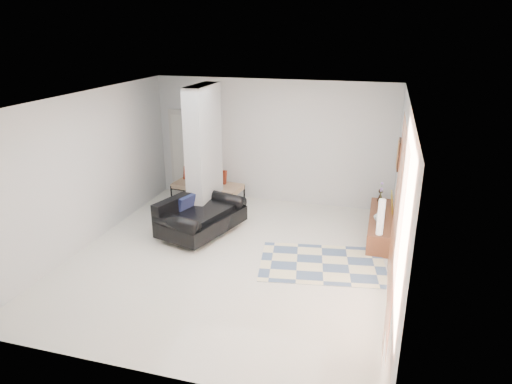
# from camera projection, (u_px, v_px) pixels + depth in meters

# --- Properties ---
(floor) EXTENTS (6.00, 6.00, 0.00)m
(floor) POSITION_uv_depth(u_px,v_px,m) (231.00, 257.00, 8.12)
(floor) COLOR white
(floor) RESTS_ON ground
(ceiling) EXTENTS (6.00, 6.00, 0.00)m
(ceiling) POSITION_uv_depth(u_px,v_px,m) (228.00, 99.00, 7.16)
(ceiling) COLOR white
(ceiling) RESTS_ON wall_back
(wall_back) EXTENTS (6.00, 0.00, 6.00)m
(wall_back) POSITION_uv_depth(u_px,v_px,m) (272.00, 142.00, 10.35)
(wall_back) COLOR silver
(wall_back) RESTS_ON ground
(wall_front) EXTENTS (6.00, 0.00, 6.00)m
(wall_front) POSITION_uv_depth(u_px,v_px,m) (140.00, 269.00, 4.92)
(wall_front) COLOR silver
(wall_front) RESTS_ON ground
(wall_left) EXTENTS (0.00, 6.00, 6.00)m
(wall_left) POSITION_uv_depth(u_px,v_px,m) (87.00, 170.00, 8.34)
(wall_left) COLOR silver
(wall_left) RESTS_ON ground
(wall_right) EXTENTS (0.00, 6.00, 6.00)m
(wall_right) POSITION_uv_depth(u_px,v_px,m) (401.00, 199.00, 6.93)
(wall_right) COLOR silver
(wall_right) RESTS_ON ground
(partition_column) EXTENTS (0.35, 1.20, 2.80)m
(partition_column) POSITION_uv_depth(u_px,v_px,m) (204.00, 154.00, 9.37)
(partition_column) COLOR #A2A6A9
(partition_column) RESTS_ON floor
(hallway_door) EXTENTS (0.85, 0.06, 2.04)m
(hallway_door) POSITION_uv_depth(u_px,v_px,m) (187.00, 152.00, 10.98)
(hallway_door) COLOR beige
(hallway_door) RESTS_ON floor
(curtain) EXTENTS (0.00, 2.55, 2.55)m
(curtain) POSITION_uv_depth(u_px,v_px,m) (396.00, 225.00, 5.90)
(curtain) COLOR orange
(curtain) RESTS_ON wall_right
(wall_art) EXTENTS (0.04, 0.45, 0.55)m
(wall_art) POSITION_uv_depth(u_px,v_px,m) (399.00, 154.00, 8.39)
(wall_art) COLOR #34190E
(wall_art) RESTS_ON wall_right
(media_console) EXTENTS (0.45, 2.00, 0.80)m
(media_console) POSITION_uv_depth(u_px,v_px,m) (380.00, 225.00, 8.94)
(media_console) COLOR brown
(media_console) RESTS_ON floor
(loveseat) EXTENTS (1.47, 1.95, 0.76)m
(loveseat) POSITION_uv_depth(u_px,v_px,m) (199.00, 216.00, 9.00)
(loveseat) COLOR silver
(loveseat) RESTS_ON floor
(daybed) EXTENTS (1.66, 0.83, 0.77)m
(daybed) POSITION_uv_depth(u_px,v_px,m) (207.00, 184.00, 10.58)
(daybed) COLOR black
(daybed) RESTS_ON floor
(area_rug) EXTENTS (2.34, 1.75, 0.01)m
(area_rug) POSITION_uv_depth(u_px,v_px,m) (322.00, 264.00, 7.88)
(area_rug) COLOR beige
(area_rug) RESTS_ON floor
(cylinder_lamp) EXTENTS (0.12, 0.12, 0.65)m
(cylinder_lamp) POSITION_uv_depth(u_px,v_px,m) (381.00, 217.00, 7.98)
(cylinder_lamp) COLOR silver
(cylinder_lamp) RESTS_ON media_console
(bronze_figurine) EXTENTS (0.14, 0.14, 0.26)m
(bronze_figurine) POSITION_uv_depth(u_px,v_px,m) (380.00, 195.00, 9.59)
(bronze_figurine) COLOR black
(bronze_figurine) RESTS_ON media_console
(vase) EXTENTS (0.21, 0.21, 0.20)m
(vase) POSITION_uv_depth(u_px,v_px,m) (379.00, 216.00, 8.62)
(vase) COLOR white
(vase) RESTS_ON media_console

